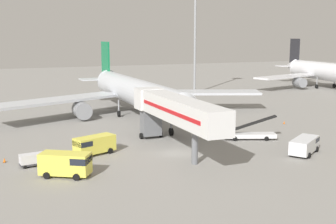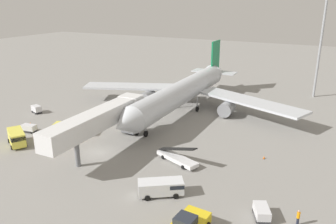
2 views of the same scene
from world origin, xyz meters
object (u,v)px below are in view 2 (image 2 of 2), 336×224
object	(u,v)px
baggage_cart_rear_left	(262,212)
airplane_at_gate	(185,91)
belt_loader_truck	(177,157)
baggage_cart_rear_right	(29,128)
service_van_mid_right	(68,128)
safety_cone_alpha	(264,157)
jet_bridge	(102,119)
service_van_far_center	(17,137)
service_van_near_center	(162,187)
apron_light_mast	(325,12)
ground_crew_worker_foreground	(298,217)
safety_cone_bravo	(30,123)
baggage_cart_near_right	(36,109)

from	to	relation	value
baggage_cart_rear_left	airplane_at_gate	bearing A→B (deg)	127.15
belt_loader_truck	baggage_cart_rear_right	size ratio (longest dim) A/B	2.67
service_van_mid_right	safety_cone_alpha	distance (m)	32.77
belt_loader_truck	safety_cone_alpha	distance (m)	12.91
jet_bridge	service_van_far_center	distance (m)	14.92
baggage_cart_rear_left	service_van_far_center	bearing A→B (deg)	177.94
jet_bridge	belt_loader_truck	xyz separation A→B (m)	(11.95, 1.41, -4.33)
service_van_far_center	service_van_near_center	distance (m)	27.74
belt_loader_truck	service_van_far_center	bearing A→B (deg)	-166.12
airplane_at_gate	service_van_mid_right	bearing A→B (deg)	-119.41
service_van_mid_right	service_van_near_center	distance (m)	25.07
baggage_cart_rear_left	apron_light_mast	size ratio (longest dim) A/B	0.10
service_van_far_center	ground_crew_worker_foreground	bearing A→B (deg)	-1.22
jet_bridge	service_van_far_center	bearing A→B (deg)	-160.17
safety_cone_alpha	apron_light_mast	distance (m)	44.02
apron_light_mast	ground_crew_worker_foreground	bearing A→B (deg)	-86.71
service_van_far_center	safety_cone_alpha	distance (m)	38.79
apron_light_mast	baggage_cart_rear_right	bearing A→B (deg)	-131.95
airplane_at_gate	service_van_far_center	world-z (taller)	airplane_at_gate
jet_bridge	apron_light_mast	distance (m)	56.26
service_van_near_center	safety_cone_alpha	xyz separation A→B (m)	(8.84, 15.38, -0.85)
safety_cone_bravo	baggage_cart_near_right	bearing A→B (deg)	128.26
belt_loader_truck	service_van_near_center	bearing A→B (deg)	-76.11
service_van_far_center	service_van_near_center	xyz separation A→B (m)	(27.65, -2.26, -0.27)
service_van_far_center	safety_cone_alpha	bearing A→B (deg)	19.77
baggage_cart_rear_left	apron_light_mast	bearing A→B (deg)	89.40
airplane_at_gate	service_van_far_center	bearing A→B (deg)	-120.04
airplane_at_gate	apron_light_mast	world-z (taller)	apron_light_mast
service_van_mid_right	apron_light_mast	xyz separation A→B (m)	(35.54, 45.50, 18.49)
jet_bridge	safety_cone_bravo	world-z (taller)	jet_bridge
service_van_near_center	service_van_far_center	bearing A→B (deg)	175.33
ground_crew_worker_foreground	baggage_cart_rear_left	bearing A→B (deg)	-172.20
ground_crew_worker_foreground	safety_cone_alpha	distance (m)	15.46
jet_bridge	safety_cone_alpha	world-z (taller)	jet_bridge
safety_cone_alpha	safety_cone_bravo	bearing A→B (deg)	-172.48
jet_bridge	ground_crew_worker_foreground	bearing A→B (deg)	-11.20
jet_bridge	safety_cone_alpha	xyz separation A→B (m)	(22.91, 8.22, -4.87)
baggage_cart_rear_right	service_van_near_center	bearing A→B (deg)	-13.23
baggage_cart_rear_left	baggage_cart_rear_right	xyz separation A→B (m)	(-42.16, 6.33, 0.01)
belt_loader_truck	apron_light_mast	world-z (taller)	apron_light_mast
service_van_mid_right	service_van_near_center	size ratio (longest dim) A/B	0.93
baggage_cart_near_right	safety_cone_bravo	size ratio (longest dim) A/B	4.74
airplane_at_gate	service_van_near_center	size ratio (longest dim) A/B	8.80
belt_loader_truck	baggage_cart_rear_left	size ratio (longest dim) A/B	2.41
safety_cone_bravo	apron_light_mast	bearing A→B (deg)	44.64
airplane_at_gate	baggage_cart_rear_right	distance (m)	30.83
service_van_far_center	baggage_cart_rear_right	world-z (taller)	service_van_far_center
service_van_far_center	apron_light_mast	bearing A→B (deg)	52.76
baggage_cart_rear_right	safety_cone_alpha	size ratio (longest dim) A/B	5.53
service_van_mid_right	baggage_cart_rear_left	bearing A→B (deg)	-13.43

